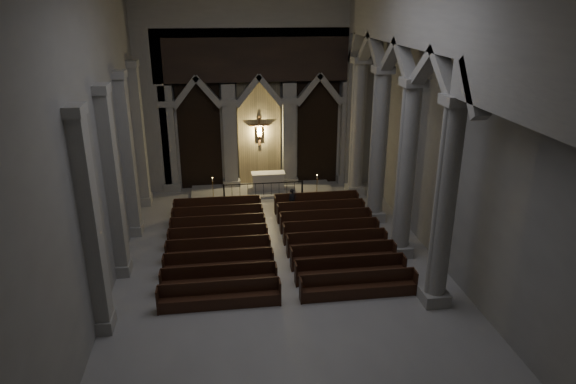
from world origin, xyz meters
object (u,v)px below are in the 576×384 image
(altar, at_px, (268,181))
(altar_rail, at_px, (263,188))
(candle_stand_right, at_px, (317,192))
(worshipper, at_px, (292,200))
(pews, at_px, (277,243))
(candle_stand_left, at_px, (213,195))

(altar, bearing_deg, altar_rail, -110.42)
(altar, xyz_separation_m, candle_stand_right, (2.70, -1.61, -0.27))
(worshipper, bearing_deg, pews, -122.72)
(altar_rail, bearing_deg, altar, 69.58)
(candle_stand_right, bearing_deg, worshipper, -134.02)
(altar_rail, bearing_deg, candle_stand_left, -175.14)
(candle_stand_right, relative_size, pews, 0.15)
(altar_rail, distance_m, pews, 6.86)
(altar_rail, relative_size, worshipper, 3.63)
(candle_stand_left, bearing_deg, candle_stand_right, -3.03)
(altar_rail, xyz_separation_m, pews, (-0.00, -6.85, -0.28))
(altar, relative_size, pews, 0.20)
(pews, height_order, worshipper, worshipper)
(altar, height_order, altar_rail, altar)
(altar, distance_m, candle_stand_left, 3.58)
(altar, distance_m, worshipper, 3.52)
(altar, xyz_separation_m, worshipper, (1.00, -3.37, -0.02))
(pews, bearing_deg, worshipper, 72.96)
(candle_stand_left, xyz_separation_m, pews, (2.94, -6.60, -0.06))
(altar, height_order, worshipper, worshipper)
(altar, xyz_separation_m, altar_rail, (-0.39, -1.04, -0.05))
(candle_stand_left, distance_m, candle_stand_right, 6.03)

